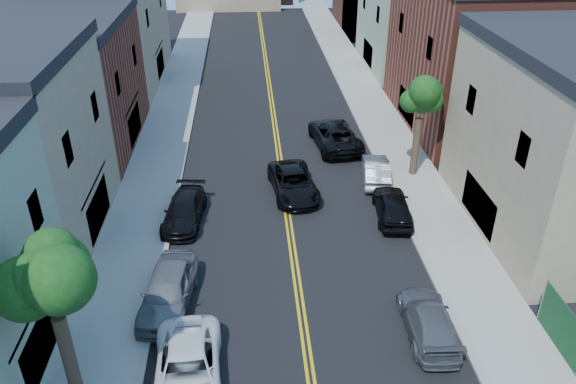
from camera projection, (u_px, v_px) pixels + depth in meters
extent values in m
cube|color=gray|center=(168.00, 119.00, 41.53)|extent=(3.20, 100.00, 0.15)
cube|color=gray|center=(377.00, 113.00, 42.57)|extent=(3.20, 100.00, 0.15)
cube|color=gray|center=(191.00, 119.00, 41.65)|extent=(0.30, 100.00, 0.15)
cube|color=gray|center=(354.00, 114.00, 42.46)|extent=(0.30, 100.00, 0.15)
cube|color=brown|center=(58.00, 88.00, 35.73)|extent=(9.00, 12.00, 8.00)
cube|color=#998466|center=(103.00, 26.00, 47.52)|extent=(9.00, 16.00, 9.50)
cube|color=brown|center=(475.00, 55.00, 38.82)|extent=(9.00, 14.00, 10.00)
cube|color=gray|center=(418.00, 21.00, 51.34)|extent=(9.00, 12.00, 8.50)
cylinder|color=#3C2A1E|center=(71.00, 364.00, 17.95)|extent=(0.44, 0.44, 3.96)
sphere|color=#123A10|center=(42.00, 255.00, 15.82)|extent=(5.20, 5.20, 5.20)
sphere|color=#123A10|center=(48.00, 231.00, 15.01)|extent=(3.90, 3.90, 3.90)
sphere|color=#123A10|center=(33.00, 260.00, 16.50)|extent=(3.64, 3.64, 3.64)
cylinder|color=#3C2A1E|center=(416.00, 146.00, 32.99)|extent=(0.44, 0.44, 3.52)
sphere|color=#123A10|center=(423.00, 85.00, 31.15)|extent=(4.40, 4.40, 4.40)
sphere|color=#123A10|center=(435.00, 72.00, 30.46)|extent=(3.30, 3.30, 3.30)
sphere|color=#123A10|center=(412.00, 91.00, 31.72)|extent=(3.08, 3.08, 3.08)
imported|color=white|center=(188.00, 370.00, 19.60)|extent=(2.63, 5.25, 1.42)
imported|color=slate|center=(168.00, 290.00, 23.19)|extent=(2.45, 5.07, 1.67)
imported|color=black|center=(184.00, 211.00, 29.03)|extent=(2.33, 4.75, 1.33)
imported|color=#505357|center=(428.00, 321.00, 21.85)|extent=(2.00, 4.54, 1.30)
imported|color=black|center=(393.00, 206.00, 29.33)|extent=(2.13, 4.48, 1.48)
imported|color=#B1B4B9|center=(376.00, 170.00, 32.98)|extent=(2.02, 4.34, 1.38)
imported|color=black|center=(335.00, 135.00, 37.22)|extent=(3.35, 6.14, 1.63)
imported|color=black|center=(293.00, 183.00, 31.59)|extent=(2.89, 5.32, 1.42)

